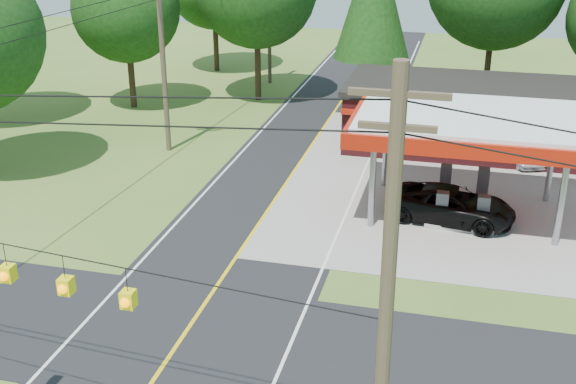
# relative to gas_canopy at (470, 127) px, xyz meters

# --- Properties ---
(ground) EXTENTS (120.00, 120.00, 0.00)m
(ground) POSITION_rel_gas_canopy_xyz_m (-9.00, -13.00, -4.27)
(ground) COLOR #3F6323
(ground) RESTS_ON ground
(main_highway) EXTENTS (8.00, 120.00, 0.02)m
(main_highway) POSITION_rel_gas_canopy_xyz_m (-9.00, -13.00, -4.26)
(main_highway) COLOR black
(main_highway) RESTS_ON ground
(cross_road) EXTENTS (70.00, 7.00, 0.02)m
(cross_road) POSITION_rel_gas_canopy_xyz_m (-9.00, -13.00, -4.25)
(cross_road) COLOR black
(cross_road) RESTS_ON ground
(lane_center_yellow) EXTENTS (0.15, 110.00, 0.00)m
(lane_center_yellow) POSITION_rel_gas_canopy_xyz_m (-9.00, -13.00, -4.24)
(lane_center_yellow) COLOR yellow
(lane_center_yellow) RESTS_ON main_highway
(gas_canopy) EXTENTS (10.60, 7.40, 4.88)m
(gas_canopy) POSITION_rel_gas_canopy_xyz_m (0.00, 0.00, 0.00)
(gas_canopy) COLOR gray
(gas_canopy) RESTS_ON ground
(convenience_store) EXTENTS (16.40, 7.55, 3.80)m
(convenience_store) POSITION_rel_gas_canopy_xyz_m (1.00, 9.98, -2.35)
(convenience_store) COLOR #55181C
(convenience_store) RESTS_ON ground
(utility_pole_near_right) EXTENTS (1.80, 0.30, 11.50)m
(utility_pole_near_right) POSITION_rel_gas_canopy_xyz_m (-1.50, -20.00, 1.69)
(utility_pole_near_right) COLOR #473828
(utility_pole_near_right) RESTS_ON ground
(utility_pole_far_left) EXTENTS (1.80, 0.30, 10.00)m
(utility_pole_far_left) POSITION_rel_gas_canopy_xyz_m (-17.00, 5.00, 0.93)
(utility_pole_far_left) COLOR #473828
(utility_pole_far_left) RESTS_ON ground
(utility_pole_north) EXTENTS (0.30, 0.30, 9.50)m
(utility_pole_north) POSITION_rel_gas_canopy_xyz_m (-15.50, 22.00, 0.48)
(utility_pole_north) COLOR #473828
(utility_pole_north) RESTS_ON ground
(overhead_beacons) EXTENTS (17.04, 2.04, 1.03)m
(overhead_beacons) POSITION_rel_gas_canopy_xyz_m (-10.00, -19.00, 1.95)
(overhead_beacons) COLOR black
(overhead_beacons) RESTS_ON ground
(treeline_backdrop) EXTENTS (70.27, 51.59, 13.30)m
(treeline_backdrop) POSITION_rel_gas_canopy_xyz_m (-8.18, 11.01, 3.22)
(treeline_backdrop) COLOR #332316
(treeline_backdrop) RESTS_ON ground
(suv_car) EXTENTS (6.55, 6.55, 1.61)m
(suv_car) POSITION_rel_gas_canopy_xyz_m (-0.50, -1.07, -3.46)
(suv_car) COLOR black
(suv_car) RESTS_ON ground
(sedan_car) EXTENTS (5.14, 5.14, 1.36)m
(sedan_car) POSITION_rel_gas_canopy_xyz_m (3.00, 8.00, -3.59)
(sedan_car) COLOR white
(sedan_car) RESTS_ON ground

